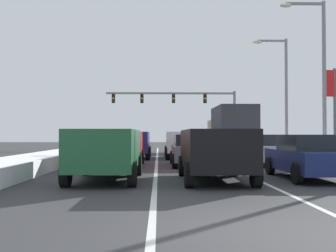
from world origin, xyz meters
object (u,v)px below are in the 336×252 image
object	(u,v)px
suv_black_center_lane_nearest	(215,150)
suv_white_center_lane_third	(182,142)
street_lamp_right_mid	(318,66)
sedan_maroon_center_lane_fourth	(180,144)
suv_silver_left_lane_fourth	(135,141)
street_lamp_right_far	(282,86)
suv_navy_left_lane_third	(133,142)
sedan_navy_right_lane_nearest	(308,157)
sedan_gray_center_lane_second	(192,150)
suv_green_left_lane_nearest	(106,150)
suv_charcoal_right_lane_fourth	(217,140)
sedan_silver_right_lane_second	(263,150)
suv_red_left_lane_second	(120,145)
box_truck_right_lane_third	(231,129)
traffic_light_gantry	(186,103)

from	to	relation	value
suv_black_center_lane_nearest	suv_white_center_lane_third	xyz separation A→B (m)	(-0.34, 12.82, 0.00)
suv_white_center_lane_third	street_lamp_right_mid	size ratio (longest dim) A/B	0.53
sedan_maroon_center_lane_fourth	suv_silver_left_lane_fourth	bearing A→B (deg)	-179.17
street_lamp_right_far	sedan_maroon_center_lane_fourth	bearing A→B (deg)	168.32
suv_white_center_lane_third	suv_navy_left_lane_third	size ratio (longest dim) A/B	1.00
suv_black_center_lane_nearest	suv_white_center_lane_third	size ratio (longest dim) A/B	1.00
sedan_navy_right_lane_nearest	street_lamp_right_far	distance (m)	18.25
sedan_navy_right_lane_nearest	sedan_gray_center_lane_second	world-z (taller)	same
sedan_navy_right_lane_nearest	suv_green_left_lane_nearest	bearing A→B (deg)	-177.20
suv_green_left_lane_nearest	suv_navy_left_lane_third	world-z (taller)	same
suv_black_center_lane_nearest	suv_silver_left_lane_fourth	xyz separation A→B (m)	(-3.68, 19.26, 0.00)
sedan_maroon_center_lane_fourth	street_lamp_right_mid	size ratio (longest dim) A/B	0.49
suv_charcoal_right_lane_fourth	sedan_maroon_center_lane_fourth	size ratio (longest dim) A/B	1.09
sedan_silver_right_lane_second	sedan_maroon_center_lane_fourth	xyz separation A→B (m)	(-3.45, 12.34, 0.00)
street_lamp_right_mid	suv_navy_left_lane_third	bearing A→B (deg)	166.53
sedan_maroon_center_lane_fourth	street_lamp_right_far	bearing A→B (deg)	-11.68
sedan_navy_right_lane_nearest	suv_silver_left_lane_fourth	distance (m)	19.96
suv_red_left_lane_second	suv_silver_left_lane_fourth	bearing A→B (deg)	90.04
sedan_maroon_center_lane_fourth	suv_green_left_lane_nearest	bearing A→B (deg)	-100.16
sedan_navy_right_lane_nearest	suv_navy_left_lane_third	world-z (taller)	suv_navy_left_lane_third
sedan_navy_right_lane_nearest	box_truck_right_lane_third	bearing A→B (deg)	90.58
street_lamp_right_far	suv_red_left_lane_second	bearing A→B (deg)	-134.36
suv_black_center_lane_nearest	suv_white_center_lane_third	world-z (taller)	same
suv_silver_left_lane_fourth	street_lamp_right_far	world-z (taller)	street_lamp_right_far
box_truck_right_lane_third	street_lamp_right_mid	xyz separation A→B (m)	(4.23, -4.67, 3.53)
sedan_navy_right_lane_nearest	traffic_light_gantry	size ratio (longest dim) A/B	0.32
suv_white_center_lane_third	street_lamp_right_far	xyz separation A→B (m)	(7.87, 4.91, 4.20)
sedan_silver_right_lane_second	suv_red_left_lane_second	size ratio (longest dim) A/B	0.92
suv_charcoal_right_lane_fourth	suv_navy_left_lane_third	world-z (taller)	same
sedan_gray_center_lane_second	sedan_maroon_center_lane_fourth	world-z (taller)	same
sedan_silver_right_lane_second	suv_navy_left_lane_third	xyz separation A→B (m)	(-6.76, 5.69, 0.25)
suv_charcoal_right_lane_fourth	street_lamp_right_mid	bearing A→B (deg)	-72.74
sedan_gray_center_lane_second	suv_white_center_lane_third	bearing A→B (deg)	91.05
sedan_maroon_center_lane_fourth	suv_red_left_lane_second	world-z (taller)	suv_red_left_lane_second
box_truck_right_lane_third	sedan_gray_center_lane_second	xyz separation A→B (m)	(-3.35, -8.26, -1.14)
sedan_navy_right_lane_nearest	suv_green_left_lane_nearest	distance (m)	6.82
suv_red_left_lane_second	suv_charcoal_right_lane_fourth	bearing A→B (deg)	67.16
suv_black_center_lane_nearest	suv_green_left_lane_nearest	xyz separation A→B (m)	(-3.53, 0.21, 0.00)
sedan_navy_right_lane_nearest	street_lamp_right_far	world-z (taller)	street_lamp_right_far
box_truck_right_lane_third	street_lamp_right_far	distance (m)	6.26
suv_charcoal_right_lane_fourth	suv_white_center_lane_third	bearing A→B (deg)	-110.03
suv_silver_left_lane_fourth	suv_black_center_lane_nearest	bearing A→B (deg)	-79.19
suv_white_center_lane_third	suv_red_left_lane_second	xyz separation A→B (m)	(-3.32, -6.53, 0.00)
box_truck_right_lane_third	suv_black_center_lane_nearest	xyz separation A→B (m)	(-3.13, -14.75, -0.88)
sedan_silver_right_lane_second	suv_silver_left_lane_fourth	xyz separation A→B (m)	(-7.01, 12.29, 0.25)
suv_charcoal_right_lane_fourth	suv_black_center_lane_nearest	size ratio (longest dim) A/B	1.00
suv_charcoal_right_lane_fourth	sedan_maroon_center_lane_fourth	distance (m)	5.04
suv_black_center_lane_nearest	suv_green_left_lane_nearest	size ratio (longest dim) A/B	1.00
suv_red_left_lane_second	suv_navy_left_lane_third	size ratio (longest dim) A/B	1.00
suv_white_center_lane_third	street_lamp_right_far	bearing A→B (deg)	31.99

